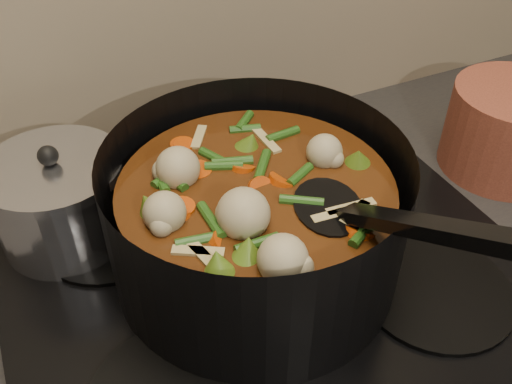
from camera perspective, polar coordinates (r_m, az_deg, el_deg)
name	(u,v)px	position (r m, az deg, el deg)	size (l,w,h in m)	color
stovetop	(264,267)	(0.72, 0.80, -7.46)	(0.62, 0.54, 0.03)	black
stockpot	(257,219)	(0.65, 0.06, -2.74)	(0.36, 0.46, 0.25)	black
saucepan	(61,200)	(0.75, -18.93, -0.81)	(0.17, 0.17, 0.14)	silver
terracotta_crock	(509,130)	(0.93, 24.00, 5.72)	(0.19, 0.19, 0.13)	#984932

